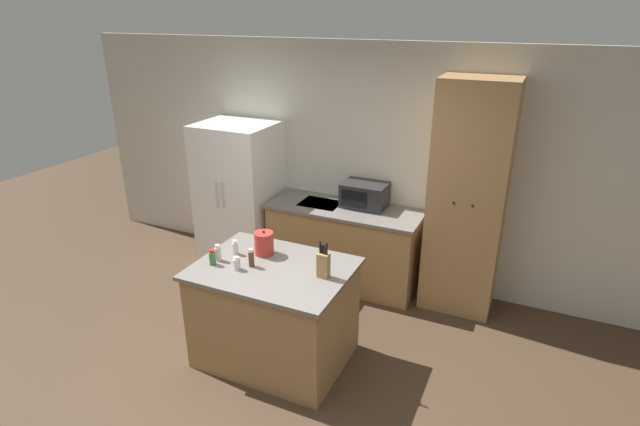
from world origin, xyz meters
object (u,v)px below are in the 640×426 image
at_px(microwave, 365,195).
at_px(spice_bottle_green_herb, 218,253).
at_px(spice_bottle_pale_salt, 237,264).
at_px(kettle, 264,243).
at_px(pantry_cabinet, 467,200).
at_px(fire_extinguisher, 200,240).
at_px(spice_bottle_short_red, 212,258).
at_px(spice_bottle_tall_dark, 251,258).
at_px(spice_bottle_amber_oil, 235,248).
at_px(refrigerator, 240,196).
at_px(knife_block, 323,264).

height_order(microwave, spice_bottle_green_herb, microwave).
distance_m(spice_bottle_pale_salt, kettle, 0.35).
relative_size(pantry_cabinet, spice_bottle_pale_salt, 20.41).
xyz_separation_m(pantry_cabinet, spice_bottle_green_herb, (-1.77, -1.64, -0.20)).
bearing_deg(fire_extinguisher, pantry_cabinet, 3.80).
relative_size(microwave, spice_bottle_short_red, 3.46).
bearing_deg(microwave, fire_extinguisher, -172.55).
bearing_deg(spice_bottle_short_red, spice_bottle_tall_dark, 19.41).
distance_m(pantry_cabinet, spice_bottle_amber_oil, 2.27).
bearing_deg(spice_bottle_tall_dark, refrigerator, 126.26).
xyz_separation_m(spice_bottle_green_herb, fire_extinguisher, (-1.37, 1.43, -0.76)).
bearing_deg(spice_bottle_amber_oil, microwave, 67.79).
relative_size(spice_bottle_tall_dark, fire_extinguisher, 0.34).
height_order(microwave, spice_bottle_pale_salt, microwave).
distance_m(microwave, spice_bottle_tall_dark, 1.72).
relative_size(spice_bottle_tall_dark, spice_bottle_pale_salt, 1.40).
bearing_deg(refrigerator, spice_bottle_pale_salt, -57.42).
height_order(pantry_cabinet, spice_bottle_tall_dark, pantry_cabinet).
xyz_separation_m(microwave, spice_bottle_tall_dark, (-0.38, -1.67, -0.06)).
distance_m(knife_block, fire_extinguisher, 2.77).
xyz_separation_m(knife_block, spice_bottle_tall_dark, (-0.61, -0.09, -0.04)).
bearing_deg(microwave, spice_bottle_amber_oil, -112.21).
bearing_deg(knife_block, pantry_cabinet, 60.98).
relative_size(spice_bottle_amber_oil, spice_bottle_pale_salt, 1.13).
xyz_separation_m(refrigerator, microwave, (1.48, 0.18, 0.18)).
height_order(pantry_cabinet, microwave, pantry_cabinet).
distance_m(pantry_cabinet, spice_bottle_short_red, 2.48).
height_order(refrigerator, spice_bottle_short_red, refrigerator).
height_order(spice_bottle_tall_dark, spice_bottle_green_herb, spice_bottle_tall_dark).
xyz_separation_m(refrigerator, spice_bottle_amber_oil, (0.85, -1.36, 0.11)).
height_order(spice_bottle_pale_salt, kettle, kettle).
relative_size(spice_bottle_amber_oil, fire_extinguisher, 0.28).
bearing_deg(microwave, knife_block, -81.66).
height_order(spice_bottle_amber_oil, spice_bottle_pale_salt, spice_bottle_amber_oil).
relative_size(spice_bottle_pale_salt, kettle, 0.51).
distance_m(pantry_cabinet, spice_bottle_pale_salt, 2.31).
height_order(refrigerator, pantry_cabinet, pantry_cabinet).
bearing_deg(spice_bottle_green_herb, spice_bottle_amber_oil, 68.23).
relative_size(refrigerator, spice_bottle_green_herb, 11.74).
xyz_separation_m(spice_bottle_amber_oil, spice_bottle_pale_salt, (0.17, -0.23, -0.01)).
xyz_separation_m(microwave, fire_extinguisher, (-2.06, -0.27, -0.83)).
bearing_deg(fire_extinguisher, spice_bottle_green_herb, -46.29).
bearing_deg(spice_bottle_amber_oil, fire_extinguisher, 138.48).
bearing_deg(refrigerator, microwave, 6.96).
distance_m(refrigerator, spice_bottle_amber_oil, 1.61).
distance_m(spice_bottle_pale_salt, fire_extinguisher, 2.32).
xyz_separation_m(microwave, kettle, (-0.40, -1.43, -0.03)).
xyz_separation_m(pantry_cabinet, fire_extinguisher, (-3.14, -0.21, -0.96)).
height_order(spice_bottle_green_herb, kettle, kettle).
bearing_deg(knife_block, spice_bottle_green_herb, -172.60).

